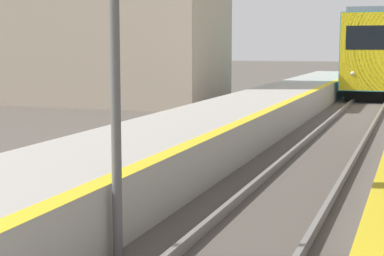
% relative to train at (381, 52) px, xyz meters
% --- Properties ---
extents(train, '(2.65, 17.11, 4.25)m').
position_rel_train_xyz_m(train, '(0.00, 0.00, 0.00)').
color(train, black).
rests_on(train, ground).
extents(signal_near, '(0.36, 0.31, 4.28)m').
position_rel_train_xyz_m(signal_near, '(-1.39, -30.56, 0.84)').
color(signal_near, '#595959').
rests_on(signal_near, ground).
extents(station_building, '(12.33, 5.75, 6.04)m').
position_rel_train_xyz_m(station_building, '(-11.95, -11.74, 0.87)').
color(station_building, tan).
rests_on(station_building, ground).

